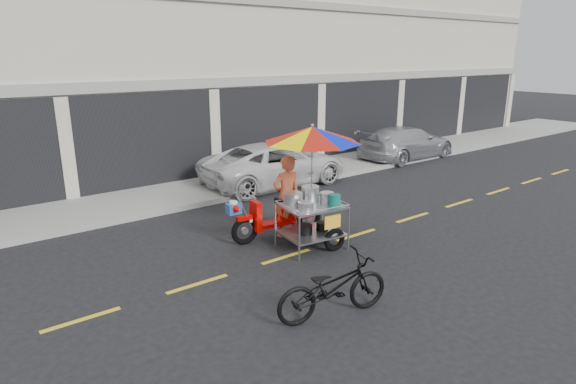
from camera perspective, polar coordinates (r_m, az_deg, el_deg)
ground at (r=11.13m, az=8.08°, el=-5.08°), size 90.00×90.00×0.00m
sidewalk at (r=15.27m, az=-6.66°, el=1.15°), size 45.00×3.00×0.15m
shophouse_block at (r=20.57m, az=-7.60°, el=16.68°), size 36.00×8.11×10.40m
centerline at (r=11.13m, az=8.08°, el=-5.06°), size 42.00×0.10×0.01m
white_pickup at (r=15.06m, az=-1.53°, el=3.34°), size 4.80×2.33×1.32m
silver_pickup at (r=19.37m, az=13.90°, el=5.69°), size 4.44×1.89×1.27m
near_bicycle at (r=7.64m, az=5.34°, el=-11.16°), size 2.01×1.06×1.00m
food_vendor_rig at (r=10.13m, az=1.63°, el=2.76°), size 2.62×2.32×2.64m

